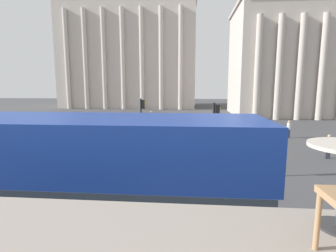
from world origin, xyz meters
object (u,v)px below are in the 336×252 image
(car_white, at_px, (173,132))
(pedestrian_red, at_px, (328,145))
(plaza_building_right, at_px, (302,61))
(pedestrian_white, at_px, (289,128))
(double_decker_bus, at_px, (59,188))
(traffic_light_mid, at_px, (142,116))
(pedestrian_blue, at_px, (201,123))
(pedestrian_grey, at_px, (151,117))
(traffic_light_near, at_px, (215,130))
(plaza_building_left, at_px, (130,53))

(car_white, bearing_deg, pedestrian_red, -132.62)
(plaza_building_right, distance_m, pedestrian_white, 24.35)
(double_decker_bus, xyz_separation_m, plaza_building_right, (21.59, 40.28, 6.65))
(car_white, distance_m, pedestrian_white, 10.94)
(traffic_light_mid, bearing_deg, double_decker_bus, -88.02)
(pedestrian_white, bearing_deg, car_white, 74.59)
(double_decker_bus, relative_size, pedestrian_blue, 5.92)
(plaza_building_right, height_order, car_white, plaza_building_right)
(pedestrian_white, distance_m, pedestrian_red, 7.19)
(pedestrian_blue, distance_m, pedestrian_grey, 8.08)
(traffic_light_mid, bearing_deg, pedestrian_white, 22.19)
(traffic_light_near, bearing_deg, pedestrian_white, 56.01)
(traffic_light_near, relative_size, car_white, 0.95)
(traffic_light_mid, relative_size, pedestrian_red, 2.38)
(double_decker_bus, xyz_separation_m, car_white, (1.67, 17.44, -1.56))
(car_white, distance_m, pedestrian_grey, 9.71)
(pedestrian_blue, distance_m, pedestrian_red, 12.31)
(traffic_light_near, height_order, pedestrian_white, traffic_light_near)
(plaza_building_left, relative_size, pedestrian_grey, 17.63)
(pedestrian_blue, bearing_deg, plaza_building_left, -133.04)
(double_decker_bus, distance_m, car_white, 17.59)
(traffic_light_near, height_order, pedestrian_red, traffic_light_near)
(car_white, bearing_deg, pedestrian_grey, 4.42)
(pedestrian_blue, bearing_deg, pedestrian_grey, -108.28)
(plaza_building_right, relative_size, traffic_light_mid, 5.83)
(car_white, relative_size, pedestrian_blue, 2.47)
(pedestrian_grey, bearing_deg, pedestrian_white, 30.10)
(double_decker_bus, xyz_separation_m, traffic_light_near, (4.52, 7.35, 0.34))
(traffic_light_near, xyz_separation_m, pedestrian_blue, (-0.14, 13.86, -1.63))
(pedestrian_red, bearing_deg, traffic_light_mid, 62.33)
(traffic_light_mid, xyz_separation_m, pedestrian_grey, (-1.20, 12.68, -1.53))
(plaza_building_left, height_order, traffic_light_mid, plaza_building_left)
(plaza_building_left, bearing_deg, pedestrian_white, -57.41)
(traffic_light_mid, relative_size, pedestrian_blue, 2.29)
(traffic_light_mid, distance_m, pedestrian_white, 14.08)
(pedestrian_blue, bearing_deg, traffic_light_mid, -10.43)
(double_decker_bus, height_order, plaza_building_left, plaza_building_left)
(pedestrian_white, relative_size, pedestrian_red, 1.00)
(traffic_light_mid, relative_size, pedestrian_white, 2.37)
(double_decker_bus, height_order, pedestrian_grey, double_decker_bus)
(traffic_light_mid, distance_m, pedestrian_blue, 8.94)
(car_white, height_order, pedestrian_grey, pedestrian_grey)
(pedestrian_grey, xyz_separation_m, pedestrian_white, (14.16, -7.40, -0.06))
(traffic_light_near, bearing_deg, plaza_building_left, 107.72)
(double_decker_bus, xyz_separation_m, pedestrian_red, (12.50, 11.96, -1.33))
(car_white, bearing_deg, plaza_building_right, -56.88)
(pedestrian_blue, relative_size, pedestrian_red, 1.04)
(traffic_light_near, height_order, traffic_light_mid, traffic_light_near)
(traffic_light_mid, xyz_separation_m, pedestrian_blue, (4.86, 7.35, -1.56))
(plaza_building_left, xyz_separation_m, car_white, (12.63, -38.36, -11.74))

